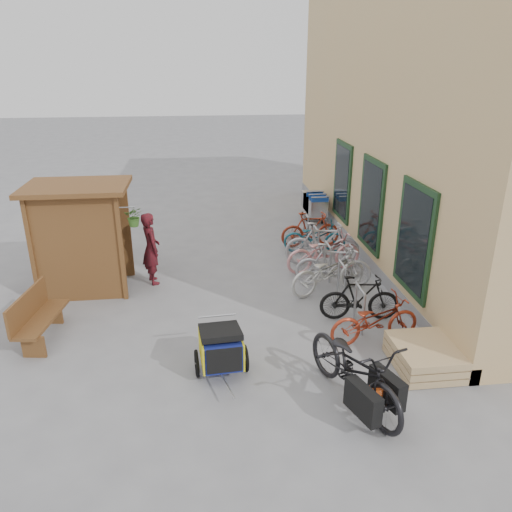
{
  "coord_description": "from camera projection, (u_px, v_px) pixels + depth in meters",
  "views": [
    {
      "loc": [
        -0.65,
        -8.16,
        4.84
      ],
      "look_at": [
        0.5,
        1.5,
        1.0
      ],
      "focal_mm": 35.0,
      "sensor_mm": 36.0,
      "label": 1
    }
  ],
  "objects": [
    {
      "name": "bench",
      "position": [
        36.0,
        316.0,
        9.08
      ],
      "size": [
        0.67,
        1.56,
        0.96
      ],
      "rotation": [
        0.0,
        0.0,
        -0.15
      ],
      "color": "brown",
      "rests_on": "ground"
    },
    {
      "name": "bike_4",
      "position": [
        324.0,
        252.0,
        12.08
      ],
      "size": [
        1.99,
        1.0,
        1.0
      ],
      "primitive_type": "imported",
      "rotation": [
        0.0,
        0.0,
        1.75
      ],
      "color": "pink",
      "rests_on": "ground"
    },
    {
      "name": "person_kiosk",
      "position": [
        151.0,
        248.0,
        11.35
      ],
      "size": [
        0.58,
        0.71,
        1.68
      ],
      "primitive_type": "imported",
      "rotation": [
        0.0,
        0.0,
        1.91
      ],
      "color": "maroon",
      "rests_on": "ground"
    },
    {
      "name": "pallet_stack",
      "position": [
        424.0,
        356.0,
        8.35
      ],
      "size": [
        1.0,
        1.2,
        0.4
      ],
      "color": "tan",
      "rests_on": "ground"
    },
    {
      "name": "bike_6",
      "position": [
        315.0,
        237.0,
        13.32
      ],
      "size": [
        1.71,
        0.79,
        0.87
      ],
      "primitive_type": "imported",
      "rotation": [
        0.0,
        0.0,
        1.43
      ],
      "color": "#1A5668",
      "rests_on": "ground"
    },
    {
      "name": "shopping_carts",
      "position": [
        314.0,
        203.0,
        15.84
      ],
      "size": [
        0.56,
        1.55,
        1.01
      ],
      "color": "silver",
      "rests_on": "ground"
    },
    {
      "name": "bike_7",
      "position": [
        311.0,
        229.0,
        13.69
      ],
      "size": [
        1.66,
        0.52,
        0.99
      ],
      "primitive_type": "imported",
      "rotation": [
        0.0,
        0.0,
        1.61
      ],
      "color": "maroon",
      "rests_on": "ground"
    },
    {
      "name": "kiosk",
      "position": [
        77.0,
        223.0,
        10.74
      ],
      "size": [
        2.49,
        1.65,
        2.4
      ],
      "color": "brown",
      "rests_on": "ground"
    },
    {
      "name": "cargo_bike",
      "position": [
        356.0,
        369.0,
        7.37
      ],
      "size": [
        1.45,
        2.36,
        1.17
      ],
      "rotation": [
        0.0,
        0.0,
        0.33
      ],
      "color": "black",
      "rests_on": "ground"
    },
    {
      "name": "bike_2",
      "position": [
        329.0,
        272.0,
        10.95
      ],
      "size": [
        2.01,
        1.26,
        1.0
      ],
      "primitive_type": "imported",
      "rotation": [
        0.0,
        0.0,
        1.91
      ],
      "color": "beige",
      "rests_on": "ground"
    },
    {
      "name": "bike_1",
      "position": [
        360.0,
        298.0,
        9.81
      ],
      "size": [
        1.61,
        0.63,
        0.94
      ],
      "primitive_type": "imported",
      "rotation": [
        0.0,
        0.0,
        1.45
      ],
      "color": "black",
      "rests_on": "ground"
    },
    {
      "name": "ground",
      "position": [
        239.0,
        335.0,
        9.39
      ],
      "size": [
        80.0,
        80.0,
        0.0
      ],
      "primitive_type": "plane",
      "color": "gray"
    },
    {
      "name": "bike_rack",
      "position": [
        328.0,
        258.0,
        11.67
      ],
      "size": [
        0.05,
        5.35,
        0.86
      ],
      "color": "#A5A8AD",
      "rests_on": "ground"
    },
    {
      "name": "child_trailer",
      "position": [
        221.0,
        347.0,
        8.12
      ],
      "size": [
        0.9,
        1.48,
        0.86
      ],
      "rotation": [
        0.0,
        0.0,
        0.08
      ],
      "color": "navy",
      "rests_on": "ground"
    },
    {
      "name": "bike_0",
      "position": [
        375.0,
        320.0,
        9.02
      ],
      "size": [
        1.78,
        0.83,
        0.9
      ],
      "primitive_type": "imported",
      "rotation": [
        0.0,
        0.0,
        1.71
      ],
      "color": "maroon",
      "rests_on": "ground"
    },
    {
      "name": "building",
      "position": [
        471.0,
        115.0,
        12.98
      ],
      "size": [
        6.07,
        13.0,
        7.0
      ],
      "color": "tan",
      "rests_on": "ground"
    },
    {
      "name": "bike_5",
      "position": [
        323.0,
        244.0,
        12.43
      ],
      "size": [
        1.92,
        0.81,
        1.12
      ],
      "primitive_type": "imported",
      "rotation": [
        0.0,
        0.0,
        1.41
      ],
      "color": "#A9A9AD",
      "rests_on": "ground"
    },
    {
      "name": "bike_3",
      "position": [
        333.0,
        265.0,
        11.26
      ],
      "size": [
        1.78,
        0.88,
        1.03
      ],
      "primitive_type": "imported",
      "rotation": [
        0.0,
        0.0,
        1.33
      ],
      "color": "#A9A9AD",
      "rests_on": "ground"
    }
  ]
}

